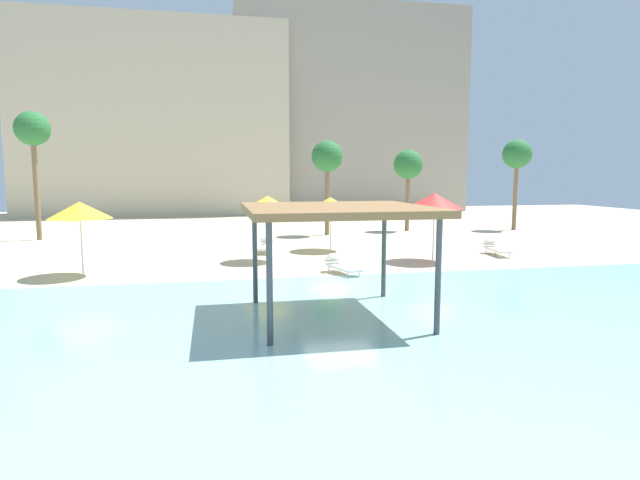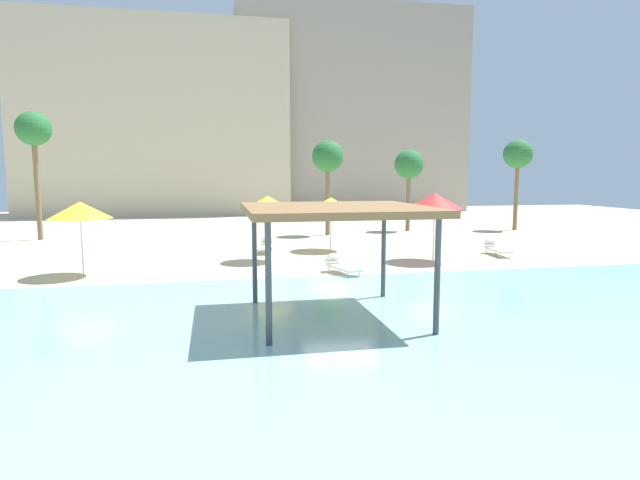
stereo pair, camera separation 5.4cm
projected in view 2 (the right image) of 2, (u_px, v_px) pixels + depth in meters
name	position (u px, v px, depth m)	size (l,w,h in m)	color
ground_plane	(342.00, 285.00, 17.48)	(80.00, 80.00, 0.00)	beige
lagoon_water	(395.00, 330.00, 12.37)	(44.00, 13.50, 0.04)	#8CC6CC
shade_pavilion	(336.00, 213.00, 13.16)	(4.54, 4.54, 2.91)	#42474C
beach_umbrella_yellow_0	(80.00, 210.00, 18.84)	(2.24, 2.24, 2.72)	silver
beach_umbrella_yellow_1	(331.00, 204.00, 25.24)	(2.31, 2.31, 2.60)	silver
beach_umbrella_red_3	(435.00, 201.00, 22.09)	(2.42, 2.42, 2.93)	silver
beach_umbrella_yellow_4	(268.00, 203.00, 22.10)	(2.07, 2.07, 2.80)	silver
lounge_chair_0	(497.00, 248.00, 24.07)	(0.80, 1.95, 0.74)	white
lounge_chair_1	(342.00, 265.00, 19.47)	(1.07, 1.99, 0.74)	white
lounge_chair_3	(265.00, 245.00, 24.88)	(1.04, 1.99, 0.74)	white
palm_tree_0	(518.00, 156.00, 34.46)	(1.90, 1.90, 5.99)	brown
palm_tree_1	(328.00, 158.00, 31.49)	(1.90, 1.90, 5.74)	brown
palm_tree_2	(34.00, 132.00, 29.02)	(1.90, 1.90, 7.18)	brown
palm_tree_3	(409.00, 166.00, 34.00)	(1.90, 1.90, 5.30)	brown
hotel_block_0	(158.00, 121.00, 48.53)	(23.64, 8.19, 17.31)	beige
hotel_block_1	(348.00, 113.00, 53.47)	(22.71, 8.52, 19.92)	#9E9384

